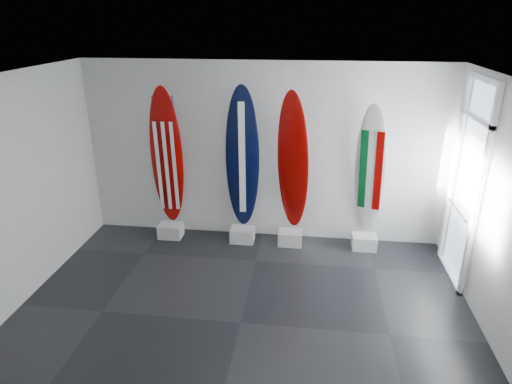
# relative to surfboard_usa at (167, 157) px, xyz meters

# --- Properties ---
(floor) EXTENTS (6.00, 6.00, 0.00)m
(floor) POSITION_rel_surfboard_usa_xyz_m (1.59, -2.28, -1.43)
(floor) COLOR black
(floor) RESTS_ON ground
(ceiling) EXTENTS (6.00, 6.00, 0.00)m
(ceiling) POSITION_rel_surfboard_usa_xyz_m (1.59, -2.28, 1.57)
(ceiling) COLOR white
(ceiling) RESTS_ON wall_back
(wall_back) EXTENTS (6.00, 0.00, 6.00)m
(wall_back) POSITION_rel_surfboard_usa_xyz_m (1.59, 0.22, 0.07)
(wall_back) COLOR silver
(wall_back) RESTS_ON ground
(wall_front) EXTENTS (6.00, 0.00, 6.00)m
(wall_front) POSITION_rel_surfboard_usa_xyz_m (1.59, -4.78, 0.07)
(wall_front) COLOR silver
(wall_front) RESTS_ON ground
(display_block_usa) EXTENTS (0.40, 0.30, 0.24)m
(display_block_usa) POSITION_rel_surfboard_usa_xyz_m (0.00, -0.10, -1.31)
(display_block_usa) COLOR silver
(display_block_usa) RESTS_ON floor
(surfboard_usa) EXTENTS (0.55, 0.25, 2.39)m
(surfboard_usa) POSITION_rel_surfboard_usa_xyz_m (0.00, 0.00, 0.00)
(surfboard_usa) COLOR #860503
(surfboard_usa) RESTS_ON display_block_usa
(display_block_navy) EXTENTS (0.40, 0.30, 0.24)m
(display_block_navy) POSITION_rel_surfboard_usa_xyz_m (1.28, -0.10, -1.31)
(display_block_navy) COLOR silver
(display_block_navy) RESTS_ON floor
(surfboard_navy) EXTENTS (0.57, 0.27, 2.44)m
(surfboard_navy) POSITION_rel_surfboard_usa_xyz_m (1.28, 0.00, 0.02)
(surfboard_navy) COLOR black
(surfboard_navy) RESTS_ON display_block_navy
(display_block_swiss) EXTENTS (0.40, 0.30, 0.24)m
(display_block_swiss) POSITION_rel_surfboard_usa_xyz_m (2.10, -0.10, -1.31)
(display_block_swiss) COLOR silver
(display_block_swiss) RESTS_ON floor
(surfboard_swiss) EXTENTS (0.63, 0.51, 2.38)m
(surfboard_swiss) POSITION_rel_surfboard_usa_xyz_m (2.10, 0.00, -0.01)
(surfboard_swiss) COLOR #860503
(surfboard_swiss) RESTS_ON display_block_swiss
(display_block_italy) EXTENTS (0.40, 0.30, 0.24)m
(display_block_italy) POSITION_rel_surfboard_usa_xyz_m (3.33, -0.10, -1.31)
(display_block_italy) COLOR silver
(display_block_italy) RESTS_ON floor
(surfboard_italy) EXTENTS (0.60, 0.53, 2.21)m
(surfboard_italy) POSITION_rel_surfboard_usa_xyz_m (3.33, 0.00, -0.09)
(surfboard_italy) COLOR silver
(surfboard_italy) RESTS_ON display_block_italy
(wall_outlet) EXTENTS (0.09, 0.02, 0.13)m
(wall_outlet) POSITION_rel_surfboard_usa_xyz_m (-0.86, 0.20, -1.08)
(wall_outlet) COLOR silver
(wall_outlet) RESTS_ON wall_back
(glass_door) EXTENTS (0.12, 1.16, 2.85)m
(glass_door) POSITION_rel_surfboard_usa_xyz_m (4.56, -0.73, -0.01)
(glass_door) COLOR white
(glass_door) RESTS_ON floor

